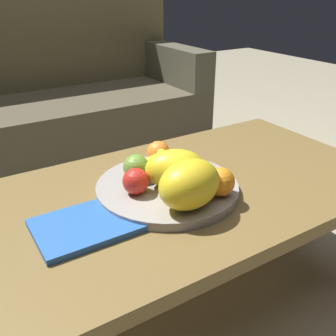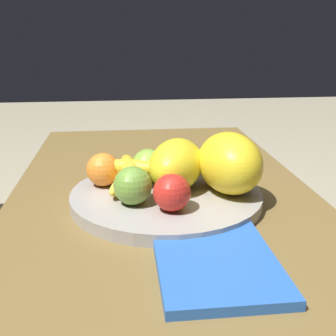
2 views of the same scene
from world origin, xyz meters
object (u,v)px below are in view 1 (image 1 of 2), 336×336
at_px(melon_large_front, 175,169).
at_px(magazine, 88,225).
at_px(orange_front, 158,152).
at_px(orange_left, 220,182).
at_px(fruit_bowl, 168,188).
at_px(coffee_table, 181,200).
at_px(apple_right, 136,182).
at_px(apple_left, 136,167).
at_px(melon_smaller_beside, 190,184).
at_px(banana_bunch, 161,163).
at_px(apple_front, 183,162).
at_px(couch, 49,113).

height_order(melon_large_front, magazine, melon_large_front).
xyz_separation_m(orange_front, orange_left, (0.04, -0.25, 0.00)).
xyz_separation_m(fruit_bowl, melon_large_front, (0.01, -0.02, 0.07)).
xyz_separation_m(coffee_table, fruit_bowl, (-0.05, -0.00, 0.06)).
xyz_separation_m(apple_right, magazine, (-0.15, -0.05, -0.05)).
relative_size(melon_large_front, apple_right, 2.34).
bearing_deg(apple_left, apple_right, -118.04).
distance_m(melon_smaller_beside, orange_left, 0.10).
relative_size(apple_right, banana_bunch, 0.43).
bearing_deg(apple_left, banana_bunch, 0.71).
bearing_deg(apple_left, apple_front, -15.76).
bearing_deg(fruit_bowl, melon_large_front, -57.89).
bearing_deg(coffee_table, apple_right, -179.20).
bearing_deg(apple_left, fruit_bowl, -51.37).
distance_m(couch, apple_front, 1.29).
distance_m(fruit_bowl, magazine, 0.26).
bearing_deg(banana_bunch, melon_large_front, -97.47).
distance_m(coffee_table, apple_front, 0.11).
xyz_separation_m(couch, melon_smaller_beside, (-0.05, -1.44, 0.22)).
bearing_deg(couch, apple_front, -88.13).
bearing_deg(banana_bunch, apple_right, -148.95).
height_order(couch, melon_smaller_beside, couch).
height_order(apple_front, banana_bunch, apple_front).
bearing_deg(couch, fruit_bowl, -91.45).
relative_size(fruit_bowl, apple_left, 5.33).
bearing_deg(orange_front, apple_front, -74.68).
distance_m(couch, magazine, 1.39).
xyz_separation_m(orange_left, apple_front, (-0.01, 0.16, -0.00)).
height_order(orange_front, banana_bunch, orange_front).
xyz_separation_m(melon_large_front, orange_left, (0.07, -0.10, -0.01)).
height_order(apple_right, magazine, apple_right).
relative_size(couch, orange_front, 23.96).
xyz_separation_m(coffee_table, orange_front, (0.00, 0.13, 0.10)).
bearing_deg(orange_left, orange_front, 97.86).
relative_size(melon_smaller_beside, apple_left, 2.29).
relative_size(apple_left, magazine, 0.30).
bearing_deg(couch, banana_bunch, -90.43).
bearing_deg(apple_right, melon_large_front, -10.63).
xyz_separation_m(coffee_table, banana_bunch, (-0.02, 0.07, 0.10)).
bearing_deg(banana_bunch, apple_front, -37.28).
xyz_separation_m(coffee_table, couch, (-0.02, 1.31, -0.09)).
relative_size(couch, melon_smaller_beside, 10.06).
distance_m(fruit_bowl, orange_left, 0.16).
bearing_deg(melon_smaller_beside, coffee_table, 63.38).
bearing_deg(magazine, banana_bunch, 23.24).
xyz_separation_m(orange_left, apple_left, (-0.14, 0.19, -0.00)).
xyz_separation_m(coffee_table, orange_left, (0.04, -0.12, 0.11)).
height_order(orange_left, apple_left, orange_left).
distance_m(apple_front, banana_bunch, 0.06).
bearing_deg(orange_front, melon_large_front, -103.63).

